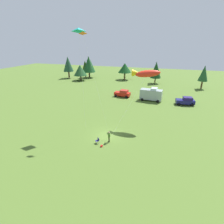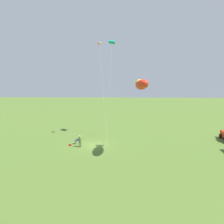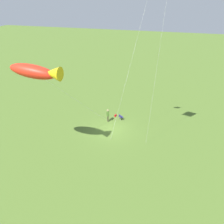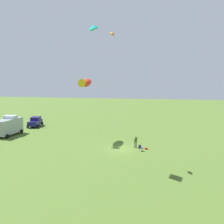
{
  "view_description": "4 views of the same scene",
  "coord_description": "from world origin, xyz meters",
  "px_view_note": "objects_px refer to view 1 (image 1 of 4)",
  "views": [
    {
      "loc": [
        8.29,
        -23.29,
        14.01
      ],
      "look_at": [
        0.34,
        1.85,
        3.35
      ],
      "focal_mm": 28.0,
      "sensor_mm": 36.0,
      "label": 1
    },
    {
      "loc": [
        31.04,
        3.77,
        9.83
      ],
      "look_at": [
        -1.56,
        2.69,
        4.73
      ],
      "focal_mm": 35.0,
      "sensor_mm": 36.0,
      "label": 2
    },
    {
      "loc": [
        -6.29,
        21.7,
        14.93
      ],
      "look_at": [
        -0.06,
        0.03,
        2.54
      ],
      "focal_mm": 35.0,
      "sensor_mm": 36.0,
      "label": 3
    },
    {
      "loc": [
        -35.16,
        -5.05,
        10.17
      ],
      "look_at": [
        2.04,
        1.75,
        4.9
      ],
      "focal_mm": 42.0,
      "sensor_mm": 36.0,
      "label": 4
    }
  ],
  "objects_px": {
    "car_red_sedan": "(123,93)",
    "kite_delta_orange": "(83,34)",
    "kite_delta_teal": "(78,30)",
    "kite_large_fish": "(145,73)",
    "van_motorhome_grey": "(151,94)",
    "person_kite_flyer": "(109,136)",
    "folding_chair": "(98,140)",
    "car_navy_hatch": "(186,101)",
    "backpack_on_grass": "(102,146)"
  },
  "relations": [
    {
      "from": "backpack_on_grass",
      "to": "kite_delta_teal",
      "type": "xyz_separation_m",
      "value": [
        -5.63,
        6.11,
        15.54
      ]
    },
    {
      "from": "car_navy_hatch",
      "to": "kite_delta_teal",
      "type": "height_order",
      "value": "kite_delta_teal"
    },
    {
      "from": "kite_large_fish",
      "to": "kite_delta_teal",
      "type": "xyz_separation_m",
      "value": [
        -9.86,
        -3.71,
        6.59
      ]
    },
    {
      "from": "folding_chair",
      "to": "kite_delta_teal",
      "type": "bearing_deg",
      "value": -98.66
    },
    {
      "from": "folding_chair",
      "to": "car_navy_hatch",
      "type": "distance_m",
      "value": 25.96
    },
    {
      "from": "folding_chair",
      "to": "kite_delta_teal",
      "type": "relative_size",
      "value": 0.05
    },
    {
      "from": "van_motorhome_grey",
      "to": "person_kite_flyer",
      "type": "bearing_deg",
      "value": -94.57
    },
    {
      "from": "car_navy_hatch",
      "to": "kite_delta_orange",
      "type": "height_order",
      "value": "kite_delta_orange"
    },
    {
      "from": "backpack_on_grass",
      "to": "kite_large_fish",
      "type": "xyz_separation_m",
      "value": [
        4.22,
        9.82,
        8.95
      ]
    },
    {
      "from": "kite_delta_teal",
      "to": "kite_delta_orange",
      "type": "relative_size",
      "value": 1.05
    },
    {
      "from": "van_motorhome_grey",
      "to": "kite_large_fish",
      "type": "height_order",
      "value": "kite_large_fish"
    },
    {
      "from": "person_kite_flyer",
      "to": "kite_delta_orange",
      "type": "xyz_separation_m",
      "value": [
        -4.53,
        2.44,
        14.01
      ]
    },
    {
      "from": "van_motorhome_grey",
      "to": "kite_delta_orange",
      "type": "bearing_deg",
      "value": -107.77
    },
    {
      "from": "car_red_sedan",
      "to": "car_navy_hatch",
      "type": "xyz_separation_m",
      "value": [
        15.86,
        -1.81,
        0.0
      ]
    },
    {
      "from": "person_kite_flyer",
      "to": "kite_large_fish",
      "type": "distance_m",
      "value": 12.08
    },
    {
      "from": "car_navy_hatch",
      "to": "kite_delta_teal",
      "type": "distance_m",
      "value": 28.85
    },
    {
      "from": "van_motorhome_grey",
      "to": "kite_large_fish",
      "type": "xyz_separation_m",
      "value": [
        -0.26,
        -13.87,
        7.42
      ]
    },
    {
      "from": "person_kite_flyer",
      "to": "car_navy_hatch",
      "type": "height_order",
      "value": "car_navy_hatch"
    },
    {
      "from": "kite_delta_teal",
      "to": "kite_delta_orange",
      "type": "bearing_deg",
      "value": -50.79
    },
    {
      "from": "person_kite_flyer",
      "to": "kite_large_fish",
      "type": "relative_size",
      "value": 0.18
    },
    {
      "from": "kite_delta_teal",
      "to": "kite_delta_orange",
      "type": "distance_m",
      "value": 2.78
    },
    {
      "from": "van_motorhome_grey",
      "to": "car_navy_hatch",
      "type": "xyz_separation_m",
      "value": [
        8.19,
        -0.81,
        -0.69
      ]
    },
    {
      "from": "car_red_sedan",
      "to": "car_navy_hatch",
      "type": "relative_size",
      "value": 0.99
    },
    {
      "from": "folding_chair",
      "to": "car_red_sedan",
      "type": "bearing_deg",
      "value": -134.71
    },
    {
      "from": "kite_large_fish",
      "to": "car_navy_hatch",
      "type": "bearing_deg",
      "value": 57.13
    },
    {
      "from": "car_red_sedan",
      "to": "kite_delta_orange",
      "type": "height_order",
      "value": "kite_delta_orange"
    },
    {
      "from": "kite_large_fish",
      "to": "kite_delta_teal",
      "type": "relative_size",
      "value": 0.61
    },
    {
      "from": "folding_chair",
      "to": "van_motorhome_grey",
      "type": "bearing_deg",
      "value": -153.39
    },
    {
      "from": "kite_delta_orange",
      "to": "kite_large_fish",
      "type": "bearing_deg",
      "value": 35.52
    },
    {
      "from": "person_kite_flyer",
      "to": "kite_delta_orange",
      "type": "distance_m",
      "value": 14.93
    },
    {
      "from": "car_red_sedan",
      "to": "kite_large_fish",
      "type": "xyz_separation_m",
      "value": [
        7.42,
        -14.88,
        8.11
      ]
    },
    {
      "from": "van_motorhome_grey",
      "to": "kite_delta_orange",
      "type": "height_order",
      "value": "kite_delta_orange"
    },
    {
      "from": "person_kite_flyer",
      "to": "kite_delta_teal",
      "type": "distance_m",
      "value": 16.55
    },
    {
      "from": "car_navy_hatch",
      "to": "kite_delta_orange",
      "type": "xyz_separation_m",
      "value": [
        -16.59,
        -18.88,
        14.08
      ]
    },
    {
      "from": "folding_chair",
      "to": "car_navy_hatch",
      "type": "xyz_separation_m",
      "value": [
        13.56,
        22.13,
        0.46
      ]
    },
    {
      "from": "backpack_on_grass",
      "to": "folding_chair",
      "type": "bearing_deg",
      "value": 139.79
    },
    {
      "from": "kite_delta_teal",
      "to": "kite_large_fish",
      "type": "bearing_deg",
      "value": 20.64
    },
    {
      "from": "car_red_sedan",
      "to": "kite_large_fish",
      "type": "relative_size",
      "value": 0.44
    },
    {
      "from": "van_motorhome_grey",
      "to": "kite_delta_teal",
      "type": "relative_size",
      "value": 0.35
    },
    {
      "from": "kite_delta_orange",
      "to": "folding_chair",
      "type": "bearing_deg",
      "value": -47.05
    },
    {
      "from": "car_red_sedan",
      "to": "kite_delta_teal",
      "type": "height_order",
      "value": "kite_delta_teal"
    },
    {
      "from": "car_navy_hatch",
      "to": "kite_delta_orange",
      "type": "relative_size",
      "value": 0.29
    },
    {
      "from": "backpack_on_grass",
      "to": "kite_large_fish",
      "type": "relative_size",
      "value": 0.03
    },
    {
      "from": "folding_chair",
      "to": "kite_large_fish",
      "type": "bearing_deg",
      "value": -169.65
    },
    {
      "from": "folding_chair",
      "to": "kite_large_fish",
      "type": "relative_size",
      "value": 0.08
    },
    {
      "from": "person_kite_flyer",
      "to": "folding_chair",
      "type": "height_order",
      "value": "person_kite_flyer"
    },
    {
      "from": "kite_delta_teal",
      "to": "person_kite_flyer",
      "type": "bearing_deg",
      "value": -36.03
    },
    {
      "from": "folding_chair",
      "to": "car_red_sedan",
      "type": "xyz_separation_m",
      "value": [
        -2.3,
        23.94,
        0.46
      ]
    },
    {
      "from": "folding_chair",
      "to": "car_red_sedan",
      "type": "relative_size",
      "value": 0.19
    },
    {
      "from": "folding_chair",
      "to": "kite_delta_teal",
      "type": "distance_m",
      "value": 16.76
    }
  ]
}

